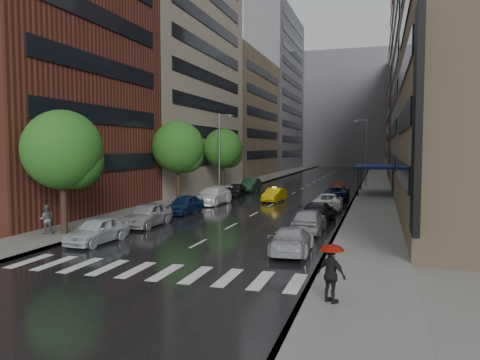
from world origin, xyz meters
name	(u,v)px	position (x,y,z in m)	size (l,w,h in m)	color
ground	(167,260)	(0.00, 0.00, 0.00)	(220.00, 220.00, 0.00)	gray
road	(313,183)	(0.00, 50.00, 0.01)	(14.00, 140.00, 0.01)	black
sidewalk_left	(255,181)	(-9.00, 50.00, 0.07)	(4.00, 140.00, 0.15)	gray
sidewalk_right	(375,184)	(9.00, 50.00, 0.07)	(4.00, 140.00, 0.15)	gray
crosswalk	(151,271)	(0.20, -2.00, 0.01)	(13.15, 2.80, 0.01)	silver
buildings_left	(234,86)	(-15.00, 58.79, 15.99)	(8.00, 108.00, 38.00)	maroon
buildings_right	(419,83)	(15.00, 56.70, 15.03)	(8.05, 109.10, 36.00)	#937A5B
building_far	(346,110)	(0.00, 118.00, 16.00)	(40.00, 14.00, 32.00)	slate
tree_near	(62,150)	(-8.60, 3.84, 5.18)	(4.75, 4.75, 7.57)	#382619
tree_mid	(178,147)	(-8.60, 20.54, 5.34)	(4.90, 4.90, 7.81)	#382619
tree_far	(223,149)	(-8.60, 33.60, 5.19)	(4.76, 4.76, 7.59)	#382619
taxi	(274,195)	(-0.31, 24.90, 0.67)	(1.41, 4.06, 1.34)	yellow
parked_cars_left	(202,199)	(-5.40, 18.50, 0.78)	(2.60, 36.64, 1.60)	silver
parked_cars_right	(325,204)	(5.40, 18.31, 0.72)	(2.67, 34.83, 1.57)	#A7A8AD
ped_black_umbrella	(46,214)	(-9.50, 3.39, 1.38)	(1.09, 1.04, 2.09)	#54555A
ped_red_umbrella	(331,268)	(8.10, -4.35, 1.33)	(1.17, 0.96, 2.01)	black
street_lamp_left	(220,151)	(-7.72, 30.00, 4.89)	(1.74, 0.22, 9.00)	gray
street_lamp_right	(366,151)	(7.72, 45.00, 4.89)	(1.74, 0.22, 9.00)	gray
awning	(374,167)	(8.98, 35.00, 3.13)	(4.00, 8.00, 3.12)	navy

